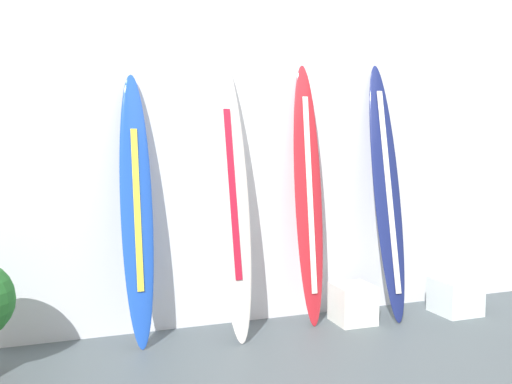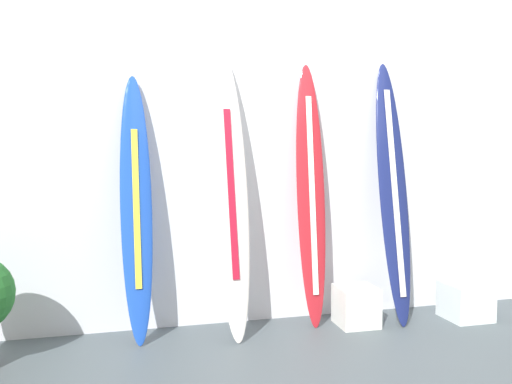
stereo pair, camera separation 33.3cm
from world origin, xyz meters
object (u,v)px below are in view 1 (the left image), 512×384
at_px(surfboard_crimson, 308,197).
at_px(display_block_center, 455,296).
at_px(surfboard_navy, 387,193).
at_px(surfboard_cobalt, 137,212).
at_px(display_block_left, 353,304).
at_px(surfboard_ivory, 232,195).

xyz_separation_m(surfboard_crimson, display_block_center, (1.25, -0.21, -0.85)).
xyz_separation_m(surfboard_navy, display_block_center, (0.59, -0.14, -0.87)).
bearing_deg(display_block_center, surfboard_cobalt, 175.97).
bearing_deg(surfboard_cobalt, surfboard_crimson, 1.19).
bearing_deg(display_block_left, surfboard_navy, 9.94).
bearing_deg(surfboard_navy, surfboard_ivory, -179.02).
bearing_deg(surfboard_ivory, surfboard_navy, 0.98).
xyz_separation_m(display_block_left, display_block_center, (0.92, -0.08, -0.01)).
bearing_deg(display_block_center, surfboard_navy, 167.07).
bearing_deg(surfboard_cobalt, display_block_center, -4.03).
distance_m(surfboard_cobalt, surfboard_navy, 1.98).
relative_size(surfboard_cobalt, surfboard_navy, 0.92).
relative_size(surfboard_crimson, surfboard_navy, 0.98).
distance_m(surfboard_ivory, surfboard_crimson, 0.66).
bearing_deg(surfboard_cobalt, display_block_left, -3.59).
distance_m(surfboard_navy, display_block_center, 1.06).
relative_size(surfboard_navy, display_block_left, 6.82).
distance_m(surfboard_crimson, surfboard_navy, 0.66).
bearing_deg(surfboard_crimson, surfboard_navy, -6.27).
relative_size(surfboard_navy, display_block_center, 6.24).
distance_m(surfboard_cobalt, surfboard_crimson, 1.32).
relative_size(surfboard_ivory, display_block_left, 6.91).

